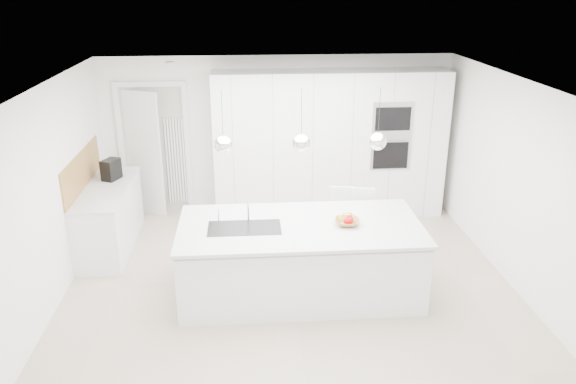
{
  "coord_description": "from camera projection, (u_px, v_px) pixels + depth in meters",
  "views": [
    {
      "loc": [
        -0.5,
        -6.2,
        3.58
      ],
      "look_at": [
        0.0,
        0.3,
        1.1
      ],
      "focal_mm": 35.0,
      "sensor_mm": 36.0,
      "label": 1
    }
  ],
  "objects": [
    {
      "name": "island_sink",
      "position": [
        245.0,
        234.0,
        6.48
      ],
      "size": [
        0.84,
        0.44,
        0.18
      ],
      "primitive_type": null,
      "color": "#3F3F42",
      "rests_on": "island_worktop"
    },
    {
      "name": "apple_extra_3",
      "position": [
        348.0,
        220.0,
        6.49
      ],
      "size": [
        0.07,
        0.07,
        0.07
      ],
      "primitive_type": "sphere",
      "color": "#C1070D",
      "rests_on": "fruit_bowl"
    },
    {
      "name": "island_base",
      "position": [
        300.0,
        262.0,
        6.66
      ],
      "size": [
        2.8,
        1.2,
        0.86
      ],
      "primitive_type": "cube",
      "color": "white",
      "rests_on": "floor"
    },
    {
      "name": "doorway_frame",
      "position": [
        155.0,
        151.0,
        8.89
      ],
      "size": [
        1.11,
        0.08,
        2.13
      ],
      "primitive_type": null,
      "color": "white",
      "rests_on": "floor"
    },
    {
      "name": "pendant_right",
      "position": [
        378.0,
        141.0,
        6.2
      ],
      "size": [
        0.2,
        0.2,
        0.2
      ],
      "primitive_type": "sphere",
      "color": "white",
      "rests_on": "ceiling"
    },
    {
      "name": "fruit_bowl",
      "position": [
        347.0,
        222.0,
        6.52
      ],
      "size": [
        0.32,
        0.32,
        0.07
      ],
      "primitive_type": "imported",
      "rotation": [
        0.0,
        0.0,
        -0.14
      ],
      "color": "#B08146",
      "rests_on": "island_worktop"
    },
    {
      "name": "hallway_door",
      "position": [
        139.0,
        154.0,
        8.83
      ],
      "size": [
        0.76,
        0.38,
        2.0
      ],
      "primitive_type": "cube",
      "rotation": [
        0.0,
        0.0,
        -0.44
      ],
      "color": "white",
      "rests_on": "floor"
    },
    {
      "name": "floor",
      "position": [
        290.0,
        282.0,
        7.09
      ],
      "size": [
        5.5,
        5.5,
        0.0
      ],
      "primitive_type": "plane",
      "color": "#BCAA93",
      "rests_on": "ground"
    },
    {
      "name": "island_worktop",
      "position": [
        300.0,
        226.0,
        6.55
      ],
      "size": [
        2.84,
        1.4,
        0.04
      ],
      "primitive_type": "cube",
      "color": "silver",
      "rests_on": "island_base"
    },
    {
      "name": "bar_stool_left",
      "position": [
        342.0,
        225.0,
        7.53
      ],
      "size": [
        0.38,
        0.49,
        0.99
      ],
      "primitive_type": null,
      "rotation": [
        0.0,
        0.0,
        -0.12
      ],
      "color": "white",
      "rests_on": "floor"
    },
    {
      "name": "island_tap",
      "position": [
        248.0,
        209.0,
        6.59
      ],
      "size": [
        0.02,
        0.02,
        0.3
      ],
      "primitive_type": "cylinder",
      "color": "white",
      "rests_on": "island_worktop"
    },
    {
      "name": "oak_backsplash",
      "position": [
        82.0,
        171.0,
        7.6
      ],
      "size": [
        0.02,
        1.8,
        0.5
      ],
      "primitive_type": "cube",
      "color": "#B08146",
      "rests_on": "wall_left"
    },
    {
      "name": "apple_c",
      "position": [
        350.0,
        218.0,
        6.53
      ],
      "size": [
        0.08,
        0.08,
        0.08
      ],
      "primitive_type": "sphere",
      "color": "#C1070D",
      "rests_on": "fruit_bowl"
    },
    {
      "name": "pendant_mid",
      "position": [
        301.0,
        143.0,
        6.14
      ],
      "size": [
        0.2,
        0.2,
        0.2
      ],
      "primitive_type": "sphere",
      "color": "white",
      "rests_on": "ceiling"
    },
    {
      "name": "wall_left",
      "position": [
        52.0,
        196.0,
        6.45
      ],
      "size": [
        0.0,
        5.0,
        5.0
      ],
      "primitive_type": "plane",
      "rotation": [
        1.57,
        0.0,
        1.57
      ],
      "color": "white",
      "rests_on": "ground"
    },
    {
      "name": "radiator",
      "position": [
        176.0,
        162.0,
        8.96
      ],
      "size": [
        0.32,
        0.04,
        1.4
      ],
      "primitive_type": null,
      "color": "white",
      "rests_on": "floor"
    },
    {
      "name": "left_base_cabinets",
      "position": [
        109.0,
        219.0,
        7.88
      ],
      "size": [
        0.6,
        1.8,
        0.86
      ],
      "primitive_type": "cube",
      "color": "white",
      "rests_on": "floor"
    },
    {
      "name": "oven_stack",
      "position": [
        392.0,
        136.0,
        8.49
      ],
      "size": [
        0.62,
        0.04,
        1.05
      ],
      "primitive_type": null,
      "color": "#A5A5A8",
      "rests_on": "tall_cabinets"
    },
    {
      "name": "left_worktop",
      "position": [
        106.0,
        189.0,
        7.72
      ],
      "size": [
        0.62,
        1.82,
        0.04
      ],
      "primitive_type": "cube",
      "color": "silver",
      "rests_on": "left_base_cabinets"
    },
    {
      "name": "tall_cabinets",
      "position": [
        330.0,
        145.0,
        8.79
      ],
      "size": [
        3.6,
        0.6,
        2.3
      ],
      "primitive_type": "cube",
      "color": "white",
      "rests_on": "floor"
    },
    {
      "name": "banana_bunch",
      "position": [
        346.0,
        216.0,
        6.49
      ],
      "size": [
        0.22,
        0.16,
        0.2
      ],
      "primitive_type": "torus",
      "rotation": [
        1.22,
        0.0,
        0.35
      ],
      "color": "yellow",
      "rests_on": "fruit_bowl"
    },
    {
      "name": "apple_a",
      "position": [
        350.0,
        221.0,
        6.47
      ],
      "size": [
        0.08,
        0.08,
        0.08
      ],
      "primitive_type": "sphere",
      "color": "#C1070D",
      "rests_on": "fruit_bowl"
    },
    {
      "name": "apple_b",
      "position": [
        347.0,
        221.0,
        6.46
      ],
      "size": [
        0.07,
        0.07,
        0.07
      ],
      "primitive_type": "sphere",
      "color": "#C1070D",
      "rests_on": "fruit_bowl"
    },
    {
      "name": "ceiling",
      "position": [
        290.0,
        83.0,
        6.2
      ],
      "size": [
        5.5,
        5.5,
        0.0
      ],
      "primitive_type": "plane",
      "rotation": [
        3.14,
        0.0,
        0.0
      ],
      "color": "white",
      "rests_on": "wall_back"
    },
    {
      "name": "espresso_machine",
      "position": [
        111.0,
        169.0,
        7.97
      ],
      "size": [
        0.27,
        0.32,
        0.29
      ],
      "primitive_type": "cube",
      "rotation": [
        0.0,
        0.0,
        -0.41
      ],
      "color": "black",
      "rests_on": "left_worktop"
    },
    {
      "name": "wall_back",
      "position": [
        277.0,
        135.0,
        8.97
      ],
      "size": [
        5.5,
        0.0,
        5.5
      ],
      "primitive_type": "plane",
      "rotation": [
        1.57,
        0.0,
        0.0
      ],
      "color": "white",
      "rests_on": "ground"
    },
    {
      "name": "pendant_left",
      "position": [
        223.0,
        145.0,
        6.08
      ],
      "size": [
        0.2,
        0.2,
        0.2
      ],
      "primitive_type": "sphere",
      "color": "white",
      "rests_on": "ceiling"
    },
    {
      "name": "bar_stool_right",
      "position": [
        363.0,
        227.0,
        7.43
      ],
      "size": [
        0.39,
        0.5,
        1.0
      ],
      "primitive_type": null,
      "rotation": [
        0.0,
        0.0,
        -0.14
      ],
      "color": "white",
      "rests_on": "floor"
    }
  ]
}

